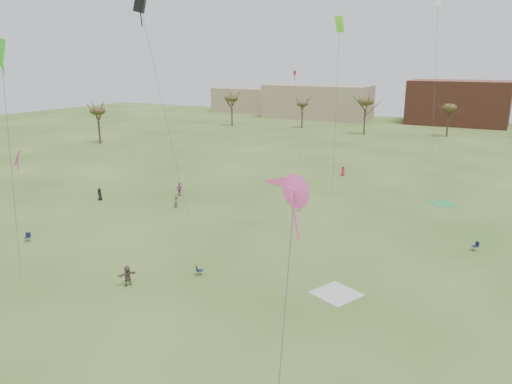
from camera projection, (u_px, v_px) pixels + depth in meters
The scene contains 18 objects.
ground at pixel (180, 299), 36.41m from camera, with size 260.00×260.00×0.00m, color #33551A.
spectator_fore_b at pixel (177, 202), 58.82m from camera, with size 0.71×0.56×1.47m, color #997861.
spectator_fore_c at pixel (127, 276), 38.38m from camera, with size 1.57×0.50×1.70m, color brown.
flyer_mid_a at pixel (100, 194), 61.90m from camera, with size 0.77×0.50×1.58m, color black.
spectator_mid_d at pixel (179, 189), 63.94m from camera, with size 1.06×0.44×1.80m, color #AF499C.
spectator_mid_e at pixel (300, 204), 57.32m from camera, with size 0.86×0.67×1.78m, color white.
flyer_far_b at pixel (343, 171), 75.09m from camera, with size 0.73×0.47×1.49m, color #BB2039.
blanket_cream at pixel (336, 294), 37.23m from camera, with size 3.10×3.10×0.03m, color beige.
blanket_plum at pixel (281, 181), 71.68m from camera, with size 3.70×3.70×0.03m, color #A53358.
blanket_olive at pixel (443, 204), 60.49m from camera, with size 2.93×2.93×0.03m, color #35924F.
camp_chair_left at pixel (28, 239), 47.92m from camera, with size 0.71×0.73×0.87m.
camp_chair_center at pixel (199, 272), 40.39m from camera, with size 0.73×0.74×0.87m.
camp_chair_right at pixel (475, 248), 45.63m from camera, with size 0.74×0.73×0.87m.
kites_aloft at pixel (307, 29), 55.10m from camera, with size 69.16×81.94×26.66m.
tree_line at pixel (396, 110), 102.77m from camera, with size 117.44×49.32×8.91m.
building_tan at pixel (317, 102), 148.58m from camera, with size 32.00×14.00×10.00m, color #937F60.
building_brick at pixel (459, 103), 133.99m from camera, with size 26.00×16.00×12.00m, color brown.
building_tan_west at pixel (244, 100), 168.67m from camera, with size 20.00×12.00×8.00m, color #937F60.
Camera 1 is at (20.92, -26.15, 17.41)m, focal length 33.90 mm.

